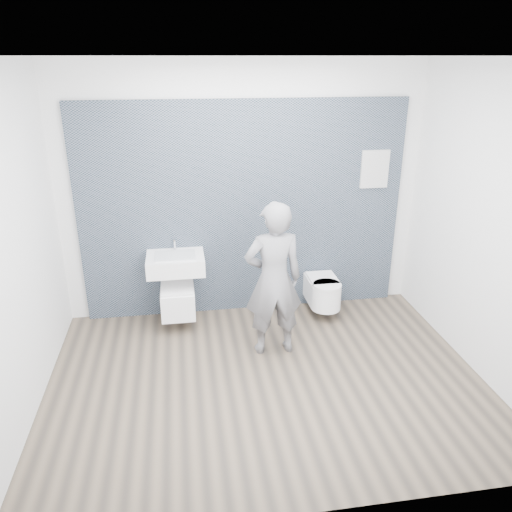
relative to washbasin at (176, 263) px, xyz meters
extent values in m
plane|color=brown|center=(0.78, -1.21, -0.73)|extent=(4.00, 4.00, 0.00)
plane|color=silver|center=(0.78, 0.29, 0.67)|extent=(4.00, 0.00, 4.00)
plane|color=silver|center=(0.78, -2.71, 0.67)|extent=(4.00, 0.00, 4.00)
plane|color=silver|center=(-1.22, -1.21, 0.67)|extent=(0.00, 3.00, 3.00)
plane|color=silver|center=(2.78, -1.21, 0.67)|extent=(0.00, 3.00, 3.00)
plane|color=white|center=(0.78, -1.21, 2.07)|extent=(4.00, 4.00, 0.00)
cube|color=black|center=(0.78, 0.26, -0.73)|extent=(3.60, 0.06, 2.40)
cube|color=white|center=(0.00, 0.00, -0.01)|extent=(0.61, 0.46, 0.18)
cube|color=silver|center=(0.00, -0.02, 0.08)|extent=(0.43, 0.31, 0.03)
cylinder|color=silver|center=(0.00, 0.17, 0.16)|extent=(0.02, 0.02, 0.15)
cylinder|color=silver|center=(0.00, 0.12, 0.23)|extent=(0.02, 0.10, 0.02)
cylinder|color=silver|center=(0.00, 0.21, -0.16)|extent=(0.04, 0.04, 0.12)
cube|color=white|center=(0.00, -0.03, -0.43)|extent=(0.36, 0.52, 0.30)
cylinder|color=silver|center=(0.00, -0.07, -0.29)|extent=(0.26, 0.26, 0.03)
cube|color=white|center=(0.00, -0.07, -0.26)|extent=(0.34, 0.42, 0.02)
cube|color=white|center=(0.00, 0.08, -0.09)|extent=(0.34, 0.22, 0.33)
cube|color=silver|center=(0.00, 0.20, -0.54)|extent=(0.10, 0.06, 0.08)
cube|color=white|center=(1.66, 0.03, -0.46)|extent=(0.34, 0.39, 0.28)
cylinder|color=white|center=(1.66, -0.16, -0.46)|extent=(0.34, 0.34, 0.28)
cube|color=white|center=(1.66, 0.01, -0.30)|extent=(0.32, 0.37, 0.03)
cylinder|color=white|center=(1.66, -0.18, -0.30)|extent=(0.32, 0.32, 0.03)
cube|color=silver|center=(1.66, 0.20, -0.56)|extent=(0.09, 0.06, 0.08)
cube|color=white|center=(2.26, 0.22, -0.73)|extent=(0.32, 0.03, 0.42)
imported|color=slate|center=(0.94, -0.72, 0.06)|extent=(0.59, 0.40, 1.57)
camera|label=1|loc=(0.09, -5.04, 2.07)|focal=35.00mm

